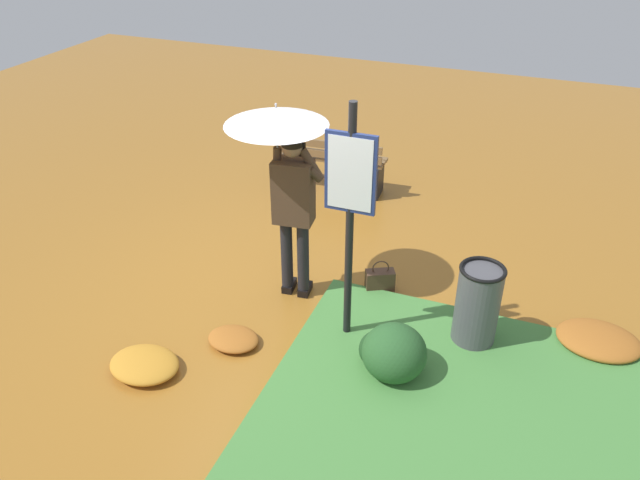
{
  "coord_description": "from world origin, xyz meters",
  "views": [
    {
      "loc": [
        -2.35,
        4.75,
        3.85
      ],
      "look_at": [
        -0.56,
        0.13,
        0.85
      ],
      "focal_mm": 34.85,
      "sensor_mm": 36.0,
      "label": 1
    }
  ],
  "objects_px": {
    "trash_bin": "(477,306)",
    "park_bench": "(333,162)",
    "info_sign_post": "(350,201)",
    "handbag": "(380,280)",
    "person_with_umbrella": "(284,155)"
  },
  "relations": [
    {
      "from": "park_bench",
      "to": "trash_bin",
      "type": "bearing_deg",
      "value": 132.43
    },
    {
      "from": "handbag",
      "to": "park_bench",
      "type": "bearing_deg",
      "value": -58.2
    },
    {
      "from": "park_bench",
      "to": "trash_bin",
      "type": "height_order",
      "value": "trash_bin"
    },
    {
      "from": "info_sign_post",
      "to": "handbag",
      "type": "bearing_deg",
      "value": -96.17
    },
    {
      "from": "info_sign_post",
      "to": "park_bench",
      "type": "distance_m",
      "value": 3.29
    },
    {
      "from": "info_sign_post",
      "to": "trash_bin",
      "type": "bearing_deg",
      "value": -163.39
    },
    {
      "from": "person_with_umbrella",
      "to": "park_bench",
      "type": "bearing_deg",
      "value": -80.78
    },
    {
      "from": "handbag",
      "to": "trash_bin",
      "type": "distance_m",
      "value": 1.18
    },
    {
      "from": "trash_bin",
      "to": "person_with_umbrella",
      "type": "bearing_deg",
      "value": -3.33
    },
    {
      "from": "info_sign_post",
      "to": "park_bench",
      "type": "height_order",
      "value": "info_sign_post"
    },
    {
      "from": "person_with_umbrella",
      "to": "info_sign_post",
      "type": "distance_m",
      "value": 0.92
    },
    {
      "from": "info_sign_post",
      "to": "handbag",
      "type": "distance_m",
      "value": 1.55
    },
    {
      "from": "trash_bin",
      "to": "park_bench",
      "type": "bearing_deg",
      "value": -47.57
    },
    {
      "from": "person_with_umbrella",
      "to": "park_bench",
      "type": "relative_size",
      "value": 1.45
    },
    {
      "from": "handbag",
      "to": "park_bench",
      "type": "xyz_separation_m",
      "value": [
        1.28,
        -2.07,
        0.28
      ]
    }
  ]
}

